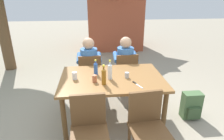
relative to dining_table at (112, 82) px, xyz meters
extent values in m
plane|color=gray|center=(0.00, 0.00, -0.67)|extent=(24.00, 24.00, 0.00)
cube|color=olive|center=(0.00, 0.00, 0.06)|extent=(1.57, 1.07, 0.04)
cylinder|color=brown|center=(-0.70, -0.46, -0.31)|extent=(0.07, 0.07, 0.71)
cylinder|color=brown|center=(0.70, -0.46, -0.31)|extent=(0.07, 0.07, 0.71)
cylinder|color=brown|center=(-0.70, 0.46, -0.31)|extent=(0.07, 0.07, 0.71)
cylinder|color=brown|center=(0.70, 0.46, -0.31)|extent=(0.07, 0.07, 0.71)
cube|color=brown|center=(-0.35, 0.92, -0.24)|extent=(0.46, 0.46, 0.04)
cube|color=brown|center=(-0.34, 0.72, -0.01)|extent=(0.42, 0.06, 0.42)
cylinder|color=brown|center=(-0.17, 1.12, -0.46)|extent=(0.04, 0.04, 0.41)
cylinder|color=brown|center=(-0.55, 1.09, -0.46)|extent=(0.04, 0.04, 0.41)
cylinder|color=brown|center=(-0.15, 0.74, -0.46)|extent=(0.04, 0.04, 0.41)
cylinder|color=brown|center=(-0.53, 0.72, -0.46)|extent=(0.04, 0.04, 0.41)
cube|color=brown|center=(0.35, 0.92, -0.24)|extent=(0.47, 0.47, 0.04)
cube|color=brown|center=(0.37, 0.72, -0.01)|extent=(0.42, 0.07, 0.42)
cylinder|color=brown|center=(0.53, 1.12, -0.46)|extent=(0.04, 0.04, 0.41)
cylinder|color=brown|center=(0.15, 1.09, -0.46)|extent=(0.04, 0.04, 0.41)
cylinder|color=brown|center=(0.55, 0.74, -0.46)|extent=(0.04, 0.04, 0.41)
cylinder|color=brown|center=(0.18, 0.71, -0.46)|extent=(0.04, 0.04, 0.41)
cube|color=brown|center=(0.35, -0.92, -0.24)|extent=(0.48, 0.48, 0.04)
cube|color=brown|center=(0.33, -0.72, -0.01)|extent=(0.42, 0.08, 0.42)
cylinder|color=brown|center=(0.15, -0.74, -0.46)|extent=(0.04, 0.04, 0.41)
cylinder|color=brown|center=(0.52, -0.71, -0.46)|extent=(0.04, 0.04, 0.41)
cube|color=brown|center=(-0.35, -0.92, -0.24)|extent=(0.46, 0.46, 0.04)
cube|color=brown|center=(-0.36, -0.72, -0.01)|extent=(0.42, 0.06, 0.42)
cylinder|color=brown|center=(-0.17, -0.72, -0.46)|extent=(0.04, 0.04, 0.41)
cylinder|color=#3D70B2|center=(-0.35, 0.87, 0.04)|extent=(0.32, 0.32, 0.52)
sphere|color=tan|center=(-0.35, 0.87, 0.40)|extent=(0.22, 0.22, 0.22)
cylinder|color=#383847|center=(-0.26, 1.07, -0.22)|extent=(0.14, 0.40, 0.14)
cylinder|color=#383847|center=(-0.26, 1.27, -0.44)|extent=(0.11, 0.11, 0.45)
cylinder|color=#3D70B2|center=(-0.16, 0.87, 0.12)|extent=(0.09, 0.31, 0.16)
cylinder|color=#383847|center=(-0.44, 1.07, -0.22)|extent=(0.14, 0.40, 0.14)
cylinder|color=#383847|center=(-0.44, 1.27, -0.44)|extent=(0.11, 0.11, 0.45)
cylinder|color=#3D70B2|center=(-0.54, 0.87, 0.12)|extent=(0.09, 0.31, 0.16)
cylinder|color=#3D70B2|center=(0.35, 0.87, 0.04)|extent=(0.32, 0.32, 0.52)
sphere|color=tan|center=(0.35, 0.87, 0.40)|extent=(0.22, 0.22, 0.22)
cylinder|color=#383847|center=(0.44, 1.07, -0.22)|extent=(0.14, 0.40, 0.14)
cylinder|color=#383847|center=(0.44, 1.27, -0.44)|extent=(0.11, 0.11, 0.45)
cylinder|color=#3D70B2|center=(0.54, 0.87, 0.12)|extent=(0.09, 0.31, 0.16)
cylinder|color=#383847|center=(0.26, 1.07, -0.22)|extent=(0.14, 0.40, 0.14)
cylinder|color=#383847|center=(0.26, 1.27, -0.44)|extent=(0.11, 0.11, 0.45)
cylinder|color=#3D70B2|center=(0.16, 0.87, 0.12)|extent=(0.09, 0.31, 0.16)
cylinder|color=white|center=(-0.04, -0.05, 0.19)|extent=(0.06, 0.06, 0.22)
cone|color=white|center=(-0.04, -0.05, 0.31)|extent=(0.06, 0.06, 0.03)
cylinder|color=white|center=(-0.04, -0.05, 0.34)|extent=(0.03, 0.03, 0.03)
cylinder|color=yellow|center=(-0.04, -0.05, 0.37)|extent=(0.03, 0.03, 0.02)
cylinder|color=#996019|center=(-0.14, -0.23, 0.19)|extent=(0.06, 0.06, 0.21)
cone|color=#996019|center=(-0.14, -0.23, 0.31)|extent=(0.06, 0.06, 0.03)
cylinder|color=#996019|center=(-0.14, -0.23, 0.34)|extent=(0.03, 0.03, 0.03)
cylinder|color=yellow|center=(-0.14, -0.23, 0.37)|extent=(0.03, 0.03, 0.02)
cylinder|color=#2D56A3|center=(-0.24, 0.14, 0.17)|extent=(0.06, 0.06, 0.17)
cone|color=#2D56A3|center=(-0.24, 0.14, 0.27)|extent=(0.06, 0.06, 0.02)
cylinder|color=#2D56A3|center=(-0.24, 0.14, 0.30)|extent=(0.03, 0.03, 0.02)
cylinder|color=yellow|center=(-0.24, 0.14, 0.32)|extent=(0.03, 0.03, 0.02)
cylinder|color=white|center=(-0.56, -0.01, 0.14)|extent=(0.07, 0.07, 0.11)
cylinder|color=#B2B7BC|center=(0.22, -0.04, 0.13)|extent=(0.07, 0.07, 0.08)
cylinder|color=#BC6B47|center=(-0.27, -0.14, 0.14)|extent=(0.07, 0.07, 0.11)
cube|color=silver|center=(0.34, -0.34, 0.09)|extent=(0.09, 0.18, 0.01)
cube|color=black|center=(0.30, -0.23, 0.09)|extent=(0.05, 0.08, 0.01)
cube|color=#47663D|center=(1.31, -0.09, -0.44)|extent=(0.30, 0.17, 0.45)
cube|color=#395130|center=(1.31, -0.21, -0.52)|extent=(0.21, 0.06, 0.20)
cylinder|color=brown|center=(-2.53, 2.54, 0.53)|extent=(0.28, 0.28, 2.38)
cube|color=#9E472D|center=(0.55, 4.57, 0.36)|extent=(1.89, 1.57, 2.05)
camera|label=1|loc=(-0.28, -2.72, 1.31)|focal=31.32mm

